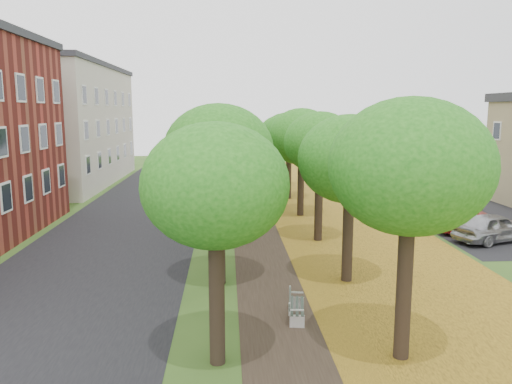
{
  "coord_description": "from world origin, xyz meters",
  "views": [
    {
      "loc": [
        -1.92,
        -11.98,
        6.41
      ],
      "look_at": [
        -0.51,
        11.82,
        2.5
      ],
      "focal_mm": 35.0,
      "sensor_mm": 36.0,
      "label": 1
    }
  ],
  "objects": [
    {
      "name": "footpath",
      "position": [
        0.0,
        15.0,
        0.0
      ],
      "size": [
        3.2,
        70.0,
        0.01
      ],
      "primitive_type": "cube",
      "color": "black",
      "rests_on": "ground"
    },
    {
      "name": "car_red",
      "position": [
        11.0,
        12.37,
        0.64
      ],
      "size": [
        4.1,
        2.36,
        1.28
      ],
      "primitive_type": "imported",
      "rotation": [
        0.0,
        0.0,
        1.3
      ],
      "color": "maroon",
      "rests_on": "ground"
    },
    {
      "name": "parking_lot",
      "position": [
        13.5,
        16.0,
        0.0
      ],
      "size": [
        9.0,
        16.0,
        0.01
      ],
      "primitive_type": "cube",
      "color": "black",
      "rests_on": "ground"
    },
    {
      "name": "car_grey",
      "position": [
        11.53,
        17.69,
        0.69
      ],
      "size": [
        4.8,
        2.08,
        1.38
      ],
      "primitive_type": "imported",
      "rotation": [
        0.0,
        0.0,
        1.6
      ],
      "color": "#303035",
      "rests_on": "ground"
    },
    {
      "name": "tree_row_west",
      "position": [
        -2.2,
        15.0,
        4.65
      ],
      "size": [
        3.88,
        33.88,
        6.33
      ],
      "color": "black",
      "rests_on": "ground"
    },
    {
      "name": "tree_row_east",
      "position": [
        2.6,
        15.0,
        4.65
      ],
      "size": [
        3.88,
        33.88,
        6.33
      ],
      "color": "black",
      "rests_on": "ground"
    },
    {
      "name": "building_cream",
      "position": [
        -17.0,
        33.0,
        5.21
      ],
      "size": [
        10.3,
        20.3,
        10.4
      ],
      "color": "beige",
      "rests_on": "ground"
    },
    {
      "name": "ground",
      "position": [
        0.0,
        0.0,
        0.0
      ],
      "size": [
        120.0,
        120.0,
        0.0
      ],
      "primitive_type": "plane",
      "color": "#2D4C19",
      "rests_on": "ground"
    },
    {
      "name": "car_silver",
      "position": [
        11.17,
        11.22,
        0.72
      ],
      "size": [
        4.57,
        3.08,
        1.44
      ],
      "primitive_type": "imported",
      "rotation": [
        0.0,
        0.0,
        1.93
      ],
      "color": "#A0A0A4",
      "rests_on": "ground"
    },
    {
      "name": "leaf_verge",
      "position": [
        5.0,
        15.0,
        0.01
      ],
      "size": [
        7.5,
        70.0,
        0.01
      ],
      "primitive_type": "cube",
      "color": "#B38621",
      "rests_on": "ground"
    },
    {
      "name": "bench",
      "position": [
        0.18,
        2.67,
        0.39
      ],
      "size": [
        0.68,
        1.64,
        0.75
      ],
      "rotation": [
        0.0,
        0.0,
        1.43
      ],
      "color": "#252F28",
      "rests_on": "ground"
    },
    {
      "name": "street_asphalt",
      "position": [
        -7.5,
        15.0,
        0.0
      ],
      "size": [
        8.0,
        70.0,
        0.01
      ],
      "primitive_type": "cube",
      "color": "black",
      "rests_on": "ground"
    },
    {
      "name": "car_white",
      "position": [
        11.16,
        20.06,
        0.75
      ],
      "size": [
        5.53,
        2.82,
        1.5
      ],
      "primitive_type": "imported",
      "rotation": [
        0.0,
        0.0,
        1.63
      ],
      "color": "white",
      "rests_on": "ground"
    }
  ]
}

